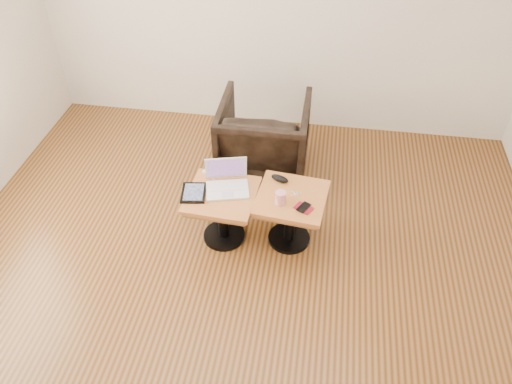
# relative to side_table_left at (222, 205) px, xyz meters

# --- Properties ---
(room_shell) EXTENTS (4.52, 4.52, 2.71)m
(room_shell) POSITION_rel_side_table_left_xyz_m (0.20, -0.54, 1.01)
(room_shell) COLOR #4E2C0F
(room_shell) RESTS_ON ground
(side_table_left) EXTENTS (0.53, 0.53, 0.46)m
(side_table_left) POSITION_rel_side_table_left_xyz_m (0.00, 0.00, 0.00)
(side_table_left) COLOR black
(side_table_left) RESTS_ON ground
(side_table_right) EXTENTS (0.55, 0.55, 0.46)m
(side_table_right) POSITION_rel_side_table_left_xyz_m (0.51, 0.05, 0.00)
(side_table_right) COLOR black
(side_table_right) RESTS_ON ground
(laptop) EXTENTS (0.36, 0.32, 0.22)m
(laptop) POSITION_rel_side_table_left_xyz_m (0.03, 0.08, 0.16)
(laptop) COLOR white
(laptop) RESTS_ON side_table_left
(tablet) EXTENTS (0.21, 0.25, 0.02)m
(tablet) POSITION_rel_side_table_left_xyz_m (-0.20, -0.03, 0.12)
(tablet) COLOR black
(tablet) RESTS_ON side_table_left
(charging_adapter) EXTENTS (0.04, 0.04, 0.02)m
(charging_adapter) POSITION_rel_side_table_left_xyz_m (-0.17, 0.21, 0.12)
(charging_adapter) COLOR white
(charging_adapter) RESTS_ON side_table_left
(glasses_case) EXTENTS (0.16, 0.11, 0.04)m
(glasses_case) POSITION_rel_side_table_left_xyz_m (0.40, 0.21, 0.14)
(glasses_case) COLOR black
(glasses_case) RESTS_ON side_table_right
(striped_cup) EXTENTS (0.10, 0.10, 0.10)m
(striped_cup) POSITION_rel_side_table_left_xyz_m (0.44, -0.04, 0.16)
(striped_cup) COLOR #E94060
(striped_cup) RESTS_ON side_table_right
(earbuds_tangle) EXTENTS (0.07, 0.05, 0.01)m
(earbuds_tangle) POSITION_rel_side_table_left_xyz_m (0.54, 0.08, 0.12)
(earbuds_tangle) COLOR white
(earbuds_tangle) RESTS_ON side_table_right
(phone_on_sleeve) EXTENTS (0.15, 0.14, 0.02)m
(phone_on_sleeve) POSITION_rel_side_table_left_xyz_m (0.61, -0.07, 0.12)
(phone_on_sleeve) COLOR maroon
(phone_on_sleeve) RESTS_ON side_table_right
(armchair) EXTENTS (0.76, 0.78, 0.71)m
(armchair) POSITION_rel_side_table_left_xyz_m (0.19, 0.90, 0.01)
(armchair) COLOR black
(armchair) RESTS_ON ground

